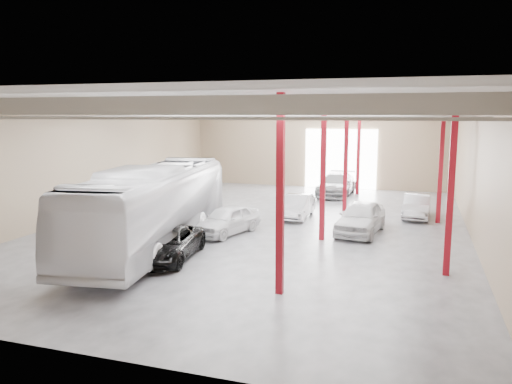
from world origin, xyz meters
The scene contains 8 objects.
depot_shell centered at (0.13, 0.48, 4.98)m, with size 22.12×32.12×7.06m.
coach_bus centered at (-3.55, -5.75, 1.94)m, with size 3.27×13.96×3.89m, color silver.
black_sedan centered at (-2.00, -7.53, 0.70)m, with size 2.34×5.07×1.41m, color black.
car_row_a centered at (-1.20, -2.33, 0.75)m, with size 1.78×4.42×1.50m, color silver.
car_row_b centered at (1.34, 2.87, 0.70)m, with size 1.48×4.24×1.40m, color #BABAC0.
car_row_c centered at (2.32, 12.00, 0.86)m, with size 2.40×5.90×1.71m, color gray.
car_right_near centered at (8.30, 5.20, 0.71)m, with size 1.50×4.31×1.42m, color silver.
car_right_far centered at (5.50, 0.00, 0.85)m, with size 2.00×4.98×1.70m, color silver.
Camera 1 is at (8.26, -26.31, 6.30)m, focal length 35.00 mm.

